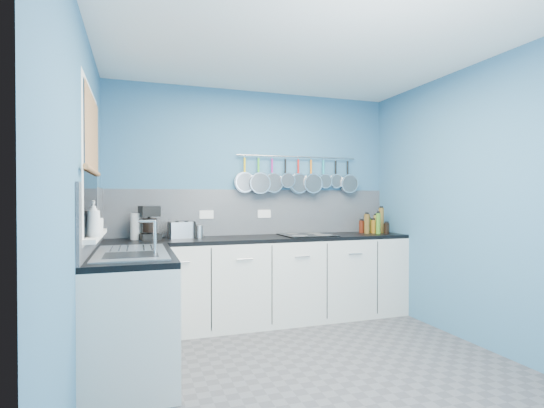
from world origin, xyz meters
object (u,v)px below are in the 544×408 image
soap_bottle_b (96,223)px  paper_towel (136,226)px  soap_bottle_a (93,219)px  coffee_maker (149,223)px  canister (199,231)px  toaster (182,230)px  hob (307,235)px

soap_bottle_b → paper_towel: 1.19m
soap_bottle_a → coffee_maker: soap_bottle_a is taller
paper_towel → canister: (0.61, 0.00, -0.06)m
soap_bottle_b → paper_towel: soap_bottle_b is taller
toaster → canister: bearing=-16.3°
coffee_maker → toaster: coffee_maker is taller
soap_bottle_b → canister: 1.46m
soap_bottle_a → soap_bottle_b: 0.15m
canister → hob: size_ratio=0.23×
soap_bottle_a → hob: 2.35m
toaster → canister: 0.17m
paper_towel → coffee_maker: coffee_maker is taller
canister → soap_bottle_a: bearing=-123.8°
toaster → hob: 1.33m
coffee_maker → paper_towel: bearing=137.2°
paper_towel → hob: paper_towel is taller
paper_towel → toaster: size_ratio=1.00×
soap_bottle_a → soap_bottle_b: bearing=90.0°
hob → coffee_maker: bearing=177.4°
paper_towel → coffee_maker: size_ratio=0.78×
soap_bottle_b → hob: size_ratio=0.31×
soap_bottle_a → toaster: bearing=62.0°
coffee_maker → hob: bearing=-17.3°
toaster → canister: (0.17, -0.01, -0.02)m
canister → toaster: bearing=175.4°
coffee_maker → canister: size_ratio=2.58×
soap_bottle_a → hob: soap_bottle_a is taller
coffee_maker → canister: 0.50m
soap_bottle_a → canister: (0.87, 1.31, -0.21)m
soap_bottle_a → paper_towel: soap_bottle_a is taller
toaster → coffee_maker: bearing=-177.5°
soap_bottle_a → soap_bottle_b: size_ratio=1.39×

